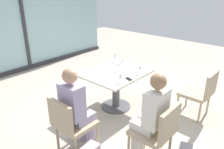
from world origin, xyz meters
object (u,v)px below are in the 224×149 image
at_px(wine_glass_0, 116,55).
at_px(cell_phone_on_table, 129,79).
at_px(person_side_end, 76,106).
at_px(dining_table_main, 116,81).
at_px(chair_front_left, 158,130).
at_px(coffee_cup, 120,62).
at_px(person_front_left, 151,113).
at_px(wine_glass_3, 120,75).
at_px(chair_front_right, 201,91).
at_px(chair_side_end, 71,122).
at_px(wine_glass_1, 123,60).
at_px(wine_glass_2, 119,64).
at_px(wine_glass_4, 140,67).

relative_size(wine_glass_0, cell_phone_on_table, 1.28).
bearing_deg(person_side_end, dining_table_main, 15.60).
xyz_separation_m(chair_front_left, coffee_cup, (1.10, 1.52, 0.28)).
height_order(person_front_left, coffee_cup, person_front_left).
bearing_deg(wine_glass_3, chair_front_right, -42.37).
bearing_deg(cell_phone_on_table, coffee_cup, 70.13).
height_order(chair_side_end, wine_glass_0, wine_glass_0).
relative_size(person_side_end, wine_glass_0, 6.81).
relative_size(person_front_left, wine_glass_1, 6.81).
distance_m(chair_front_left, person_side_end, 1.11).
bearing_deg(chair_front_right, wine_glass_2, 116.14).
distance_m(chair_front_left, chair_front_right, 1.45).
height_order(chair_front_left, wine_glass_0, wine_glass_0).
bearing_deg(person_side_end, wine_glass_2, 14.97).
bearing_deg(person_side_end, chair_side_end, 180.00).
height_order(person_side_end, cell_phone_on_table, person_side_end).
distance_m(dining_table_main, chair_front_left, 1.50).
distance_m(coffee_cup, cell_phone_on_table, 0.76).
height_order(chair_front_right, cell_phone_on_table, chair_front_right).
relative_size(person_side_end, wine_glass_1, 6.81).
xyz_separation_m(dining_table_main, person_front_left, (-0.72, -1.20, 0.16)).
bearing_deg(coffee_cup, person_side_end, -160.86).
bearing_deg(coffee_cup, chair_front_left, -125.77).
xyz_separation_m(chair_side_end, coffee_cup, (1.72, 0.56, 0.28)).
relative_size(wine_glass_1, wine_glass_2, 1.00).
height_order(wine_glass_0, wine_glass_4, same).
bearing_deg(chair_side_end, person_front_left, -53.81).
xyz_separation_m(dining_table_main, wine_glass_0, (0.44, 0.39, 0.32)).
distance_m(person_front_left, coffee_cup, 1.79).
bearing_deg(cell_phone_on_table, wine_glass_4, 18.49).
relative_size(chair_front_left, wine_glass_0, 4.70).
bearing_deg(wine_glass_0, wine_glass_2, -133.50).
bearing_deg(wine_glass_0, person_front_left, -126.21).
bearing_deg(wine_glass_1, chair_front_right, -72.84).
relative_size(person_side_end, cell_phone_on_table, 8.75).
relative_size(person_side_end, wine_glass_4, 6.81).
distance_m(person_side_end, cell_phone_on_table, 1.13).
distance_m(person_front_left, wine_glass_2, 1.46).
bearing_deg(chair_front_right, wine_glass_0, 99.51).
bearing_deg(cell_phone_on_table, dining_table_main, 93.10).
relative_size(wine_glass_1, coffee_cup, 2.06).
distance_m(wine_glass_2, cell_phone_on_table, 0.44).
height_order(wine_glass_3, wine_glass_4, same).
height_order(person_side_end, wine_glass_0, person_side_end).
xyz_separation_m(wine_glass_0, wine_glass_2, (-0.36, -0.38, 0.00)).
bearing_deg(person_front_left, wine_glass_3, 64.21).
height_order(chair_front_right, wine_glass_0, wine_glass_0).
xyz_separation_m(dining_table_main, wine_glass_1, (0.29, 0.08, 0.32)).
bearing_deg(wine_glass_2, cell_phone_on_table, -116.45).
bearing_deg(wine_glass_1, coffee_cup, 59.12).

